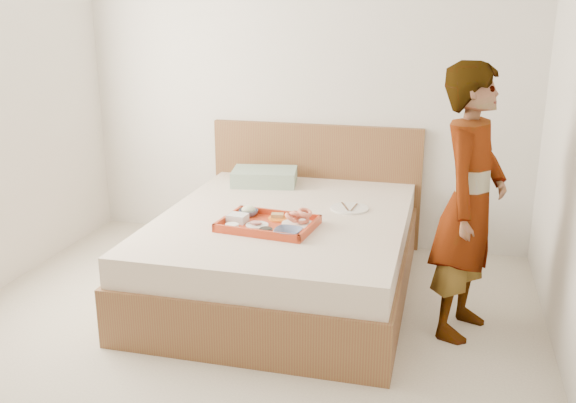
# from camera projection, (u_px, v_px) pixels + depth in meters

# --- Properties ---
(ground) EXTENTS (3.50, 4.00, 0.01)m
(ground) POSITION_uv_depth(u_px,v_px,m) (217.00, 365.00, 3.35)
(ground) COLOR beige
(ground) RESTS_ON ground
(wall_back) EXTENTS (3.50, 0.01, 2.60)m
(wall_back) POSITION_uv_depth(u_px,v_px,m) (304.00, 78.00, 4.82)
(wall_back) COLOR silver
(wall_back) RESTS_ON ground
(bed) EXTENTS (1.65, 2.00, 0.53)m
(bed) POSITION_uv_depth(u_px,v_px,m) (284.00, 252.00, 4.17)
(bed) COLOR brown
(bed) RESTS_ON ground
(headboard) EXTENTS (1.65, 0.06, 0.95)m
(headboard) POSITION_uv_depth(u_px,v_px,m) (315.00, 184.00, 5.01)
(headboard) COLOR brown
(headboard) RESTS_ON ground
(pillow) EXTENTS (0.52, 0.40, 0.11)m
(pillow) POSITION_uv_depth(u_px,v_px,m) (264.00, 177.00, 4.78)
(pillow) COLOR #92AF8F
(pillow) RESTS_ON bed
(tray) EXTENTS (0.60, 0.47, 0.05)m
(tray) POSITION_uv_depth(u_px,v_px,m) (268.00, 223.00, 3.84)
(tray) COLOR #CA4823
(tray) RESTS_ON bed
(prawn_plate) EXTENTS (0.21, 0.21, 0.01)m
(prawn_plate) POSITION_uv_depth(u_px,v_px,m) (297.00, 224.00, 3.84)
(prawn_plate) COLOR white
(prawn_plate) RESTS_ON tray
(navy_bowl_big) EXTENTS (0.17, 0.17, 0.04)m
(navy_bowl_big) POSITION_uv_depth(u_px,v_px,m) (288.00, 232.00, 3.67)
(navy_bowl_big) COLOR #17224F
(navy_bowl_big) RESTS_ON tray
(sauce_dish) EXTENTS (0.09, 0.09, 0.03)m
(sauce_dish) POSITION_uv_depth(u_px,v_px,m) (266.00, 231.00, 3.69)
(sauce_dish) COLOR black
(sauce_dish) RESTS_ON tray
(meat_plate) EXTENTS (0.15, 0.15, 0.01)m
(meat_plate) POSITION_uv_depth(u_px,v_px,m) (257.00, 225.00, 3.83)
(meat_plate) COLOR white
(meat_plate) RESTS_ON tray
(bread_plate) EXTENTS (0.15, 0.15, 0.01)m
(bread_plate) POSITION_uv_depth(u_px,v_px,m) (279.00, 218.00, 3.95)
(bread_plate) COLOR orange
(bread_plate) RESTS_ON tray
(salad_bowl) EXTENTS (0.14, 0.14, 0.04)m
(salad_bowl) POSITION_uv_depth(u_px,v_px,m) (249.00, 213.00, 4.02)
(salad_bowl) COLOR #17224F
(salad_bowl) RESTS_ON tray
(plastic_tub) EXTENTS (0.13, 0.11, 0.05)m
(plastic_tub) POSITION_uv_depth(u_px,v_px,m) (238.00, 218.00, 3.89)
(plastic_tub) COLOR silver
(plastic_tub) RESTS_ON tray
(cheese_round) EXTENTS (0.09, 0.09, 0.03)m
(cheese_round) POSITION_uv_depth(u_px,v_px,m) (232.00, 226.00, 3.78)
(cheese_round) COLOR white
(cheese_round) RESTS_ON tray
(dinner_plate) EXTENTS (0.27, 0.27, 0.01)m
(dinner_plate) POSITION_uv_depth(u_px,v_px,m) (350.00, 208.00, 4.20)
(dinner_plate) COLOR white
(dinner_plate) RESTS_ON bed
(person) EXTENTS (0.53, 0.65, 1.55)m
(person) POSITION_uv_depth(u_px,v_px,m) (470.00, 203.00, 3.50)
(person) COLOR silver
(person) RESTS_ON ground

